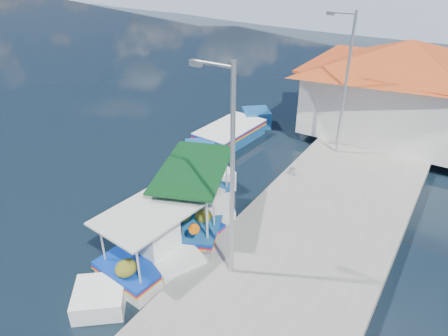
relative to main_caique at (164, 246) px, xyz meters
The scene contains 10 objects.
ground 2.95m from the main_caique, 140.41° to the right, with size 160.00×160.00×0.00m, color black.
quay 5.53m from the main_caique, 48.59° to the left, with size 5.00×44.00×0.50m, color gray.
bollards 3.74m from the main_caique, 65.39° to the left, with size 0.20×17.20×0.30m.
main_caique is the anchor object (origin of this frame).
caique_green_canopy 2.00m from the main_caique, 94.35° to the left, with size 3.60×6.39×2.56m.
caique_blue_hull 9.04m from the main_caique, 108.26° to the left, with size 2.26×6.58×1.17m.
caique_far 14.54m from the main_caique, 92.02° to the left, with size 3.83×6.39×2.44m.
harbor_building 13.92m from the main_caique, 73.27° to the left, with size 10.49×10.49×4.40m.
lamp_post_near 4.10m from the main_caique, ahead, with size 1.21×0.14×6.00m.
lamp_post_far 10.02m from the main_caique, 76.10° to the left, with size 1.21×0.14×6.00m.
Camera 1 is at (9.11, -5.49, 8.69)m, focal length 32.59 mm.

